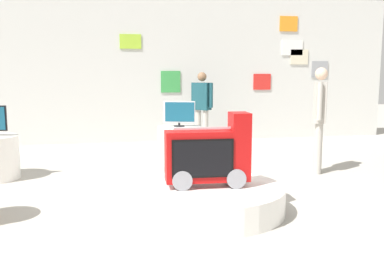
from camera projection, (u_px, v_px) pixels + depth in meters
name	position (u px, v px, depth m)	size (l,w,h in m)	color
ground_plane	(168.00, 202.00, 5.65)	(30.00, 30.00, 0.00)	#B2ADA3
back_wall_display	(138.00, 69.00, 10.28)	(12.39, 0.13, 3.40)	silver
main_display_pedestal	(207.00, 199.00, 5.24)	(1.81, 1.81, 0.31)	white
novelty_firetruck_tv	(209.00, 157.00, 5.16)	(0.99, 0.40, 0.86)	gray
display_pedestal_center_rear	(179.00, 145.00, 8.01)	(0.77, 0.77, 0.67)	white
tv_on_center_rear	(179.00, 113.00, 7.92)	(0.55, 0.21, 0.45)	black
shopper_browsing_near_truck	(202.00, 103.00, 9.85)	(0.41, 0.43, 1.63)	#B2ADA3
shopper_browsing_rear	(320.00, 112.00, 7.16)	(0.36, 0.50, 1.70)	#B2ADA3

